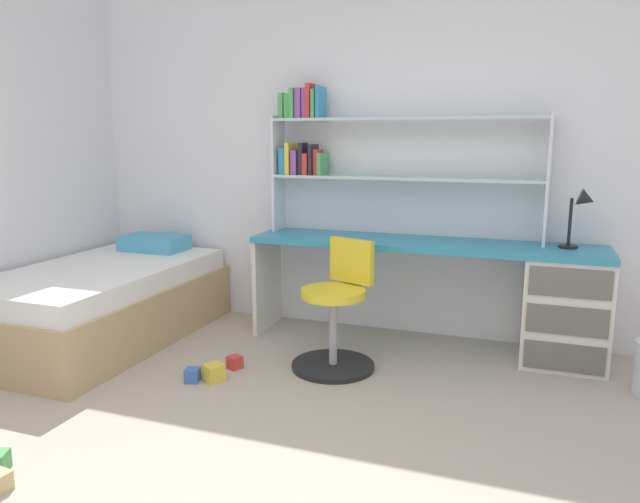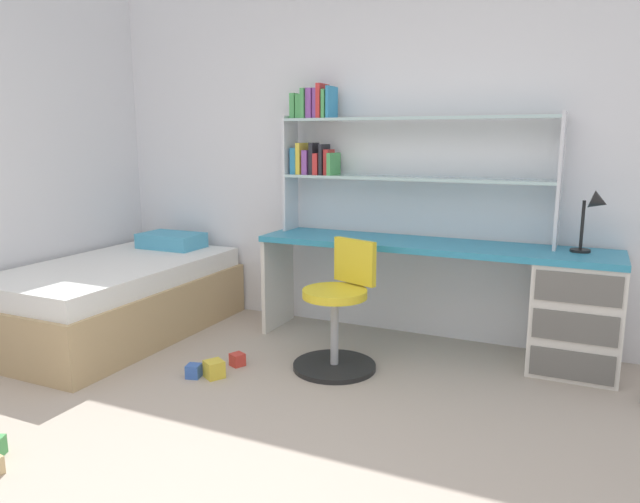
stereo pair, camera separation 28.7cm
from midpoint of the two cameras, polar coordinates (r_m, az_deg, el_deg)
room_shell at (r=3.72m, az=-14.28°, el=8.97°), size 5.82×5.92×2.63m
desk at (r=3.98m, az=21.66°, el=-4.35°), size 2.35×0.50×0.74m
bookshelf_hutch at (r=4.19m, az=6.97°, el=10.10°), size 1.90×0.22×1.06m
desk_lamp at (r=3.91m, az=27.07°, el=3.45°), size 0.20×0.17×0.38m
swivel_chair at (r=3.67m, az=4.02°, el=-6.55°), size 0.52×0.52×0.80m
bed_platform at (r=4.52m, az=-17.43°, el=-4.33°), size 1.06×1.82×0.65m
toy_block_blue_0 at (r=3.66m, az=-9.96°, el=-11.41°), size 0.10×0.10×0.08m
toy_block_red_1 at (r=3.80m, az=-5.87°, el=-10.44°), size 0.11×0.11×0.08m
toy_block_yellow_2 at (r=3.63m, az=-8.00°, el=-11.29°), size 0.14×0.14×0.10m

